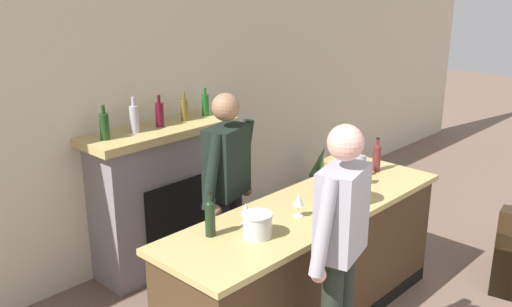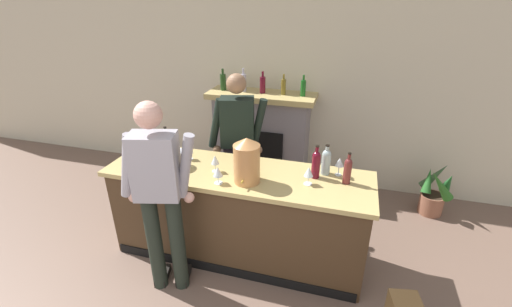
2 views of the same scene
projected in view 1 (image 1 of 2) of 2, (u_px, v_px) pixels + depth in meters
The scene contains 17 objects.
wall_back_panel at pixel (137, 114), 5.01m from camera, with size 12.00×0.07×2.75m.
bar_counter at pixel (309, 265), 4.25m from camera, with size 2.50×0.73×0.96m.
fireplace_stone at pixel (162, 196), 5.07m from camera, with size 1.40×0.52×1.60m.
potted_plant_corner at pixel (328, 177), 6.59m from camera, with size 0.36×0.39×0.65m.
person_customer at pixel (339, 252), 3.39m from camera, with size 0.64×0.37×1.77m.
person_bartender at pixel (228, 192), 4.38m from camera, with size 0.64×0.37×1.73m.
copper_dispenser at pixel (339, 179), 4.04m from camera, with size 0.24×0.27×0.42m.
ice_bucket_steel at pixel (257, 225), 3.62m from camera, with size 0.20×0.20×0.16m.
wine_bottle_port_short at pixel (356, 162), 4.62m from camera, with size 0.08×0.08×0.31m.
wine_bottle_rose_blush at pixel (377, 156), 4.79m from camera, with size 0.07×0.07×0.29m.
wine_bottle_merlot_tall at pixel (352, 158), 4.74m from camera, with size 0.08×0.08×0.29m.
wine_bottle_burgundy_dark at pixel (210, 216), 3.61m from camera, with size 0.07×0.07×0.30m.
wine_glass_front_right at pixel (298, 201), 3.90m from camera, with size 0.08×0.08×0.16m.
wine_glass_near_bucket at pixel (331, 205), 3.85m from camera, with size 0.09×0.09×0.16m.
wine_glass_front_left at pixel (367, 170), 4.50m from camera, with size 0.08×0.08×0.17m.
wine_glass_by_dispenser at pixel (246, 210), 3.78m from camera, with size 0.07×0.07×0.16m.
wine_glass_back_row at pixel (359, 155), 4.82m from camera, with size 0.08×0.08×0.18m.
Camera 1 is at (-2.82, 0.24, 2.58)m, focal length 40.00 mm.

